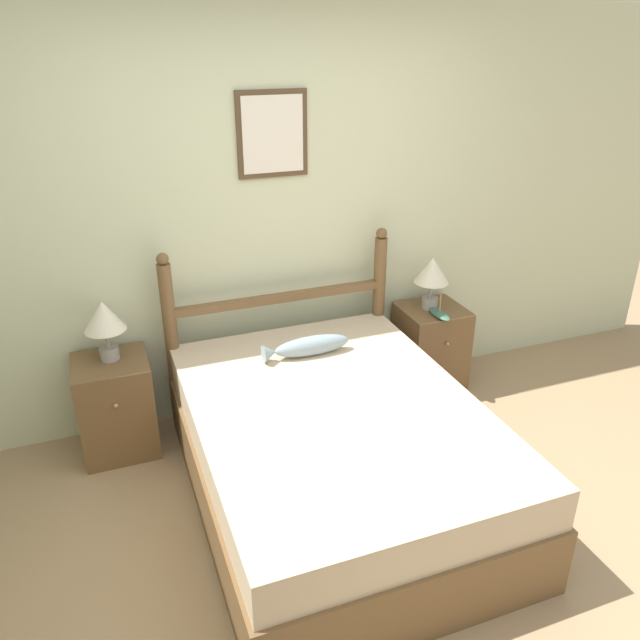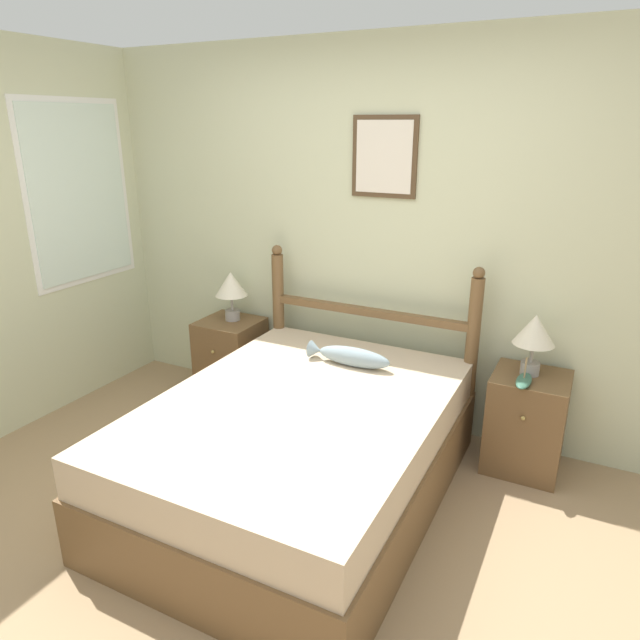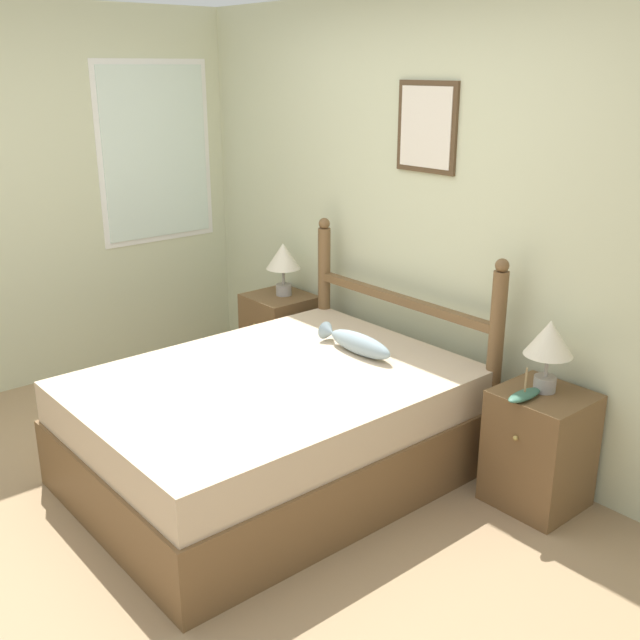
% 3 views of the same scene
% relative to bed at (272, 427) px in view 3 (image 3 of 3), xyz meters
% --- Properties ---
extents(ground_plane, '(16.00, 16.00, 0.00)m').
position_rel_bed_xyz_m(ground_plane, '(-0.01, -0.59, -0.29)').
color(ground_plane, '#9E7F5B').
extents(wall_back, '(6.40, 0.08, 2.55)m').
position_rel_bed_xyz_m(wall_back, '(-0.01, 1.14, 0.98)').
color(wall_back, beige).
rests_on(wall_back, ground_plane).
extents(wall_left, '(0.08, 6.40, 2.55)m').
position_rel_bed_xyz_m(wall_left, '(-2.14, -0.56, 0.99)').
color(wall_left, beige).
rests_on(wall_left, ground_plane).
extents(bed, '(1.49, 2.01, 0.60)m').
position_rel_bed_xyz_m(bed, '(0.00, 0.00, 0.00)').
color(bed, brown).
rests_on(bed, ground_plane).
extents(headboard, '(1.49, 0.08, 1.21)m').
position_rel_bed_xyz_m(headboard, '(-0.00, 0.97, 0.35)').
color(headboard, brown).
rests_on(headboard, ground_plane).
extents(nightstand_left, '(0.43, 0.44, 0.61)m').
position_rel_bed_xyz_m(nightstand_left, '(-1.08, 0.88, 0.01)').
color(nightstand_left, brown).
rests_on(nightstand_left, ground_plane).
extents(nightstand_right, '(0.43, 0.44, 0.61)m').
position_rel_bed_xyz_m(nightstand_right, '(1.08, 0.88, 0.01)').
color(nightstand_right, brown).
rests_on(nightstand_right, ground_plane).
extents(table_lamp_left, '(0.24, 0.24, 0.37)m').
position_rel_bed_xyz_m(table_lamp_left, '(-1.07, 0.91, 0.58)').
color(table_lamp_left, gray).
rests_on(table_lamp_left, nightstand_left).
extents(table_lamp_right, '(0.24, 0.24, 0.37)m').
position_rel_bed_xyz_m(table_lamp_right, '(1.06, 0.89, 0.58)').
color(table_lamp_right, gray).
rests_on(table_lamp_right, nightstand_right).
extents(model_boat, '(0.08, 0.23, 0.16)m').
position_rel_bed_xyz_m(model_boat, '(1.05, 0.74, 0.34)').
color(model_boat, '#386651').
rests_on(model_boat, nightstand_right).
extents(fish_pillow, '(0.54, 0.11, 0.12)m').
position_rel_bed_xyz_m(fish_pillow, '(0.04, 0.57, 0.36)').
color(fish_pillow, '#8499A3').
rests_on(fish_pillow, bed).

